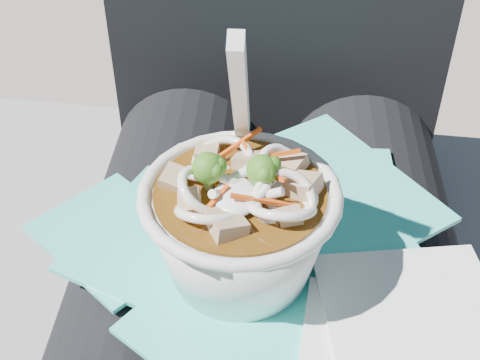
# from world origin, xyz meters

# --- Properties ---
(lap) EXTENTS (0.35, 0.48, 0.16)m
(lap) POSITION_xyz_m (0.00, 0.00, 0.56)
(lap) COLOR black
(lap) RESTS_ON stone_ledge
(person_body) EXTENTS (0.34, 0.94, 1.03)m
(person_body) POSITION_xyz_m (0.00, 0.09, 0.58)
(person_body) COLOR black
(person_body) RESTS_ON ground
(plastic_bag) EXTENTS (0.35, 0.37, 0.01)m
(plastic_bag) POSITION_xyz_m (-0.00, 0.00, 0.65)
(plastic_bag) COLOR #33D5C3
(plastic_bag) RESTS_ON lap
(napkins) EXTENTS (0.15, 0.18, 0.01)m
(napkins) POSITION_xyz_m (0.09, -0.10, 0.66)
(napkins) COLOR white
(napkins) RESTS_ON plastic_bag
(udon_bowl) EXTENTS (0.16, 0.16, 0.19)m
(udon_bowl) POSITION_xyz_m (-0.02, -0.03, 0.70)
(udon_bowl) COLOR white
(udon_bowl) RESTS_ON plastic_bag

